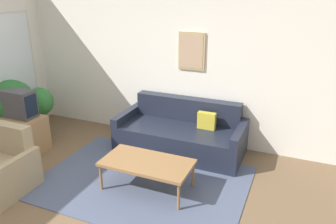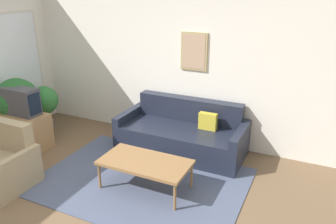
{
  "view_description": "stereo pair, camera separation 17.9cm",
  "coord_description": "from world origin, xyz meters",
  "px_view_note": "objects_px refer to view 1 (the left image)",
  "views": [
    {
      "loc": [
        2.14,
        -2.37,
        2.49
      ],
      "look_at": [
        0.45,
        1.61,
        0.85
      ],
      "focal_mm": 35.0,
      "sensor_mm": 36.0,
      "label": 1
    },
    {
      "loc": [
        2.3,
        -2.3,
        2.49
      ],
      "look_at": [
        0.45,
        1.61,
        0.85
      ],
      "focal_mm": 35.0,
      "sensor_mm": 36.0,
      "label": 2
    }
  ],
  "objects_px": {
    "couch": "(181,134)",
    "coffee_table": "(147,164)",
    "potted_plant_tall": "(12,103)",
    "tv": "(17,103)"
  },
  "relations": [
    {
      "from": "couch",
      "to": "coffee_table",
      "type": "relative_size",
      "value": 1.73
    },
    {
      "from": "couch",
      "to": "potted_plant_tall",
      "type": "height_order",
      "value": "potted_plant_tall"
    },
    {
      "from": "tv",
      "to": "potted_plant_tall",
      "type": "bearing_deg",
      "value": 149.33
    },
    {
      "from": "coffee_table",
      "to": "potted_plant_tall",
      "type": "xyz_separation_m",
      "value": [
        -2.67,
        0.4,
        0.34
      ]
    },
    {
      "from": "couch",
      "to": "coffee_table",
      "type": "bearing_deg",
      "value": -90.63
    },
    {
      "from": "coffee_table",
      "to": "potted_plant_tall",
      "type": "height_order",
      "value": "potted_plant_tall"
    },
    {
      "from": "tv",
      "to": "potted_plant_tall",
      "type": "relative_size",
      "value": 0.55
    },
    {
      "from": "potted_plant_tall",
      "to": "coffee_table",
      "type": "bearing_deg",
      "value": -8.46
    },
    {
      "from": "coffee_table",
      "to": "tv",
      "type": "height_order",
      "value": "tv"
    },
    {
      "from": "coffee_table",
      "to": "tv",
      "type": "xyz_separation_m",
      "value": [
        -2.38,
        0.22,
        0.43
      ]
    }
  ]
}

